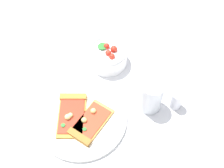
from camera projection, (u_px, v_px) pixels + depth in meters
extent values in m
plane|color=silver|center=(92.00, 121.00, 0.94)|extent=(2.40, 2.40, 0.00)
cylinder|color=silver|center=(82.00, 118.00, 0.94)|extent=(0.28, 0.28, 0.01)
cube|color=gold|center=(72.00, 116.00, 0.93)|extent=(0.11, 0.16, 0.01)
cube|color=#B77A33|center=(73.00, 97.00, 0.96)|extent=(0.09, 0.03, 0.01)
cube|color=#B22D19|center=(71.00, 115.00, 0.93)|extent=(0.09, 0.14, 0.00)
sphere|color=#F2D87F|center=(70.00, 115.00, 0.92)|extent=(0.02, 0.02, 0.02)
sphere|color=#F2D87F|center=(68.00, 117.00, 0.92)|extent=(0.02, 0.02, 0.02)
cylinder|color=#2D722D|center=(63.00, 125.00, 0.90)|extent=(0.01, 0.01, 0.00)
cube|color=gold|center=(92.00, 122.00, 0.92)|extent=(0.13, 0.16, 0.01)
cube|color=#A36B2D|center=(79.00, 137.00, 0.89)|extent=(0.08, 0.05, 0.02)
cube|color=red|center=(91.00, 121.00, 0.91)|extent=(0.11, 0.14, 0.00)
sphere|color=#EAD172|center=(84.00, 120.00, 0.91)|extent=(0.02, 0.02, 0.02)
cylinder|color=#2D722D|center=(85.00, 129.00, 0.90)|extent=(0.01, 0.01, 0.00)
sphere|color=#EAD172|center=(92.00, 111.00, 0.93)|extent=(0.02, 0.02, 0.02)
cylinder|color=white|center=(108.00, 57.00, 1.05)|extent=(0.13, 0.13, 0.06)
torus|color=white|center=(108.00, 50.00, 1.02)|extent=(0.13, 0.13, 0.01)
sphere|color=red|center=(106.00, 46.00, 1.03)|extent=(0.02, 0.02, 0.02)
sphere|color=red|center=(114.00, 49.00, 1.02)|extent=(0.02, 0.02, 0.02)
sphere|color=red|center=(108.00, 53.00, 1.01)|extent=(0.02, 0.02, 0.02)
sphere|color=red|center=(112.00, 57.00, 1.00)|extent=(0.02, 0.02, 0.02)
cylinder|color=#2D722D|center=(102.00, 46.00, 1.03)|extent=(0.04, 0.04, 0.01)
cylinder|color=silver|center=(151.00, 95.00, 0.93)|extent=(0.07, 0.07, 0.11)
cylinder|color=#592D0F|center=(151.00, 97.00, 0.93)|extent=(0.06, 0.06, 0.09)
cube|color=white|center=(52.00, 61.00, 1.07)|extent=(0.18, 0.16, 0.00)
cylinder|color=silver|center=(176.00, 100.00, 0.94)|extent=(0.04, 0.04, 0.07)
cone|color=silver|center=(179.00, 93.00, 0.91)|extent=(0.03, 0.03, 0.01)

